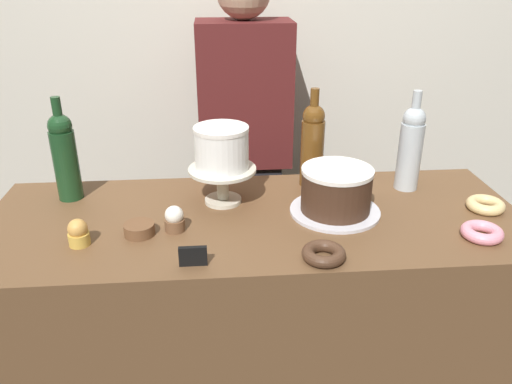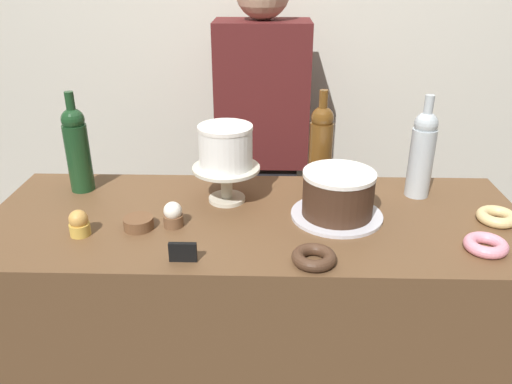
{
  "view_description": "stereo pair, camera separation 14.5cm",
  "coord_description": "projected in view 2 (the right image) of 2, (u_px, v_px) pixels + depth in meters",
  "views": [
    {
      "loc": [
        -0.11,
        -1.31,
        1.61
      ],
      "look_at": [
        0.0,
        0.0,
        0.99
      ],
      "focal_mm": 35.42,
      "sensor_mm": 36.0,
      "label": 1
    },
    {
      "loc": [
        0.04,
        -1.32,
        1.61
      ],
      "look_at": [
        0.0,
        0.0,
        0.99
      ],
      "focal_mm": 35.42,
      "sensor_mm": 36.0,
      "label": 2
    }
  ],
  "objects": [
    {
      "name": "wine_bottle_amber",
      "position": [
        321.0,
        146.0,
        1.62
      ],
      "size": [
        0.08,
        0.08,
        0.33
      ],
      "color": "#5B3814",
      "rests_on": "display_counter"
    },
    {
      "name": "display_counter",
      "position": [
        256.0,
        338.0,
        1.68
      ],
      "size": [
        1.59,
        0.62,
        0.91
      ],
      "color": "brown",
      "rests_on": "ground_plane"
    },
    {
      "name": "chocolate_round_cake",
      "position": [
        338.0,
        193.0,
        1.46
      ],
      "size": [
        0.21,
        0.21,
        0.13
      ],
      "color": "#3D2619",
      "rests_on": "silver_serving_platter"
    },
    {
      "name": "cupcake_caramel",
      "position": [
        79.0,
        223.0,
        1.38
      ],
      "size": [
        0.06,
        0.06,
        0.07
      ],
      "color": "gold",
      "rests_on": "display_counter"
    },
    {
      "name": "back_wall",
      "position": [
        262.0,
        38.0,
        2.13
      ],
      "size": [
        6.0,
        0.05,
        2.6
      ],
      "color": "beige",
      "rests_on": "ground_plane"
    },
    {
      "name": "donut_chocolate",
      "position": [
        314.0,
        257.0,
        1.25
      ],
      "size": [
        0.11,
        0.11,
        0.03
      ],
      "color": "#472D1E",
      "rests_on": "display_counter"
    },
    {
      "name": "cake_stand_pedestal",
      "position": [
        226.0,
        178.0,
        1.56
      ],
      "size": [
        0.21,
        0.21,
        0.11
      ],
      "color": "beige",
      "rests_on": "display_counter"
    },
    {
      "name": "donut_glazed",
      "position": [
        497.0,
        217.0,
        1.45
      ],
      "size": [
        0.11,
        0.11,
        0.03
      ],
      "color": "#E0C17F",
      "rests_on": "display_counter"
    },
    {
      "name": "cookie_stack",
      "position": [
        139.0,
        223.0,
        1.42
      ],
      "size": [
        0.08,
        0.08,
        0.03
      ],
      "color": "brown",
      "rests_on": "display_counter"
    },
    {
      "name": "wine_bottle_green",
      "position": [
        77.0,
        148.0,
        1.6
      ],
      "size": [
        0.08,
        0.08,
        0.33
      ],
      "color": "#193D1E",
      "rests_on": "display_counter"
    },
    {
      "name": "barista_figure",
      "position": [
        262.0,
        163.0,
        2.08
      ],
      "size": [
        0.36,
        0.22,
        1.6
      ],
      "color": "black",
      "rests_on": "ground_plane"
    },
    {
      "name": "donut_pink",
      "position": [
        486.0,
        245.0,
        1.31
      ],
      "size": [
        0.11,
        0.11,
        0.03
      ],
      "color": "pink",
      "rests_on": "display_counter"
    },
    {
      "name": "white_layer_cake",
      "position": [
        226.0,
        146.0,
        1.51
      ],
      "size": [
        0.16,
        0.16,
        0.13
      ],
      "color": "white",
      "rests_on": "cake_stand_pedestal"
    },
    {
      "name": "price_sign_chalkboard",
      "position": [
        183.0,
        252.0,
        1.26
      ],
      "size": [
        0.07,
        0.01,
        0.05
      ],
      "color": "black",
      "rests_on": "display_counter"
    },
    {
      "name": "silver_serving_platter",
      "position": [
        336.0,
        215.0,
        1.49
      ],
      "size": [
        0.27,
        0.27,
        0.01
      ],
      "color": "silver",
      "rests_on": "display_counter"
    },
    {
      "name": "cupcake_vanilla",
      "position": [
        173.0,
        215.0,
        1.42
      ],
      "size": [
        0.06,
        0.06,
        0.07
      ],
      "color": "brown",
      "rests_on": "display_counter"
    },
    {
      "name": "wine_bottle_clear",
      "position": [
        422.0,
        153.0,
        1.57
      ],
      "size": [
        0.08,
        0.08,
        0.33
      ],
      "color": "#B2BCC1",
      "rests_on": "display_counter"
    }
  ]
}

